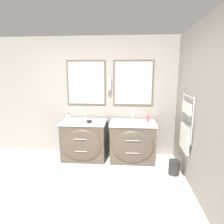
% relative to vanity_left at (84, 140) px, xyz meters
% --- Properties ---
extents(ground_plane, '(16.00, 16.00, 0.00)m').
position_rel_vanity_left_xyz_m(ground_plane, '(0.13, -1.47, -0.42)').
color(ground_plane, silver).
extents(wall_back, '(5.26, 0.16, 2.60)m').
position_rel_vanity_left_xyz_m(wall_back, '(0.15, 0.41, 0.89)').
color(wall_back, gray).
rests_on(wall_back, ground_plane).
extents(wall_right, '(0.13, 3.78, 2.60)m').
position_rel_vanity_left_xyz_m(wall_right, '(1.99, -0.63, 0.87)').
color(wall_right, gray).
rests_on(wall_right, ground_plane).
extents(vanity_left, '(0.94, 0.67, 0.83)m').
position_rel_vanity_left_xyz_m(vanity_left, '(0.00, 0.00, 0.00)').
color(vanity_left, '#4C4238').
rests_on(vanity_left, ground_plane).
extents(vanity_right, '(0.94, 0.67, 0.83)m').
position_rel_vanity_left_xyz_m(vanity_right, '(1.03, 0.00, 0.00)').
color(vanity_right, '#4C4238').
rests_on(vanity_right, ground_plane).
extents(faucet_left, '(0.17, 0.14, 0.23)m').
position_rel_vanity_left_xyz_m(faucet_left, '(0.00, 0.18, 0.52)').
color(faucet_left, silver).
rests_on(faucet_left, vanity_left).
extents(faucet_right, '(0.17, 0.14, 0.23)m').
position_rel_vanity_left_xyz_m(faucet_right, '(1.03, 0.18, 0.52)').
color(faucet_right, silver).
rests_on(faucet_right, vanity_right).
extents(toiletry_bottle, '(0.07, 0.07, 0.18)m').
position_rel_vanity_left_xyz_m(toiletry_bottle, '(-0.30, -0.06, 0.49)').
color(toiletry_bottle, silver).
rests_on(toiletry_bottle, vanity_left).
extents(amenity_bowl, '(0.12, 0.12, 0.07)m').
position_rel_vanity_left_xyz_m(amenity_bowl, '(0.14, -0.10, 0.44)').
color(amenity_bowl, black).
rests_on(amenity_bowl, vanity_left).
extents(flower_vase, '(0.06, 0.06, 0.30)m').
position_rel_vanity_left_xyz_m(flower_vase, '(1.34, 0.12, 0.53)').
color(flower_vase, '#CC4C51').
rests_on(flower_vase, vanity_right).
extents(soap_dish, '(0.08, 0.06, 0.04)m').
position_rel_vanity_left_xyz_m(soap_dish, '(0.78, -0.10, 0.43)').
color(soap_dish, white).
rests_on(soap_dish, vanity_right).
extents(waste_bin, '(0.20, 0.20, 0.27)m').
position_rel_vanity_left_xyz_m(waste_bin, '(1.79, -0.52, -0.28)').
color(waste_bin, '#282626').
rests_on(waste_bin, ground_plane).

